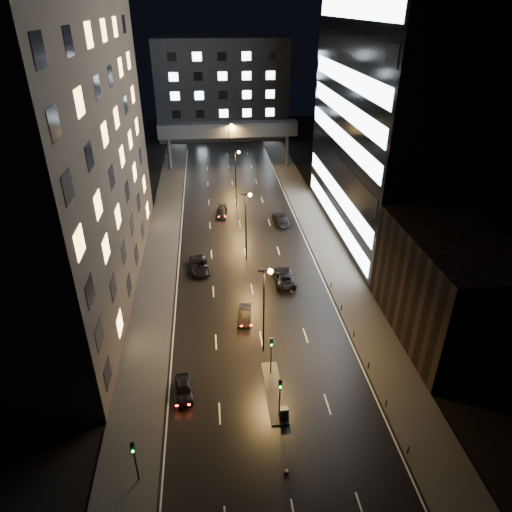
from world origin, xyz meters
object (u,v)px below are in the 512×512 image
at_px(car_away_d, 222,212).
at_px(car_away_b, 245,315).
at_px(car_toward_b, 281,219).
at_px(car_away_c, 200,265).
at_px(utility_cabinet, 284,413).
at_px(car_toward_a, 284,277).
at_px(car_away_a, 184,389).

bearing_deg(car_away_d, car_away_b, -80.80).
height_order(car_away_b, car_toward_b, car_toward_b).
distance_m(car_away_c, utility_cabinet, 27.79).
relative_size(car_toward_b, utility_cabinet, 4.88).
relative_size(car_toward_a, car_toward_b, 0.99).
bearing_deg(car_away_a, car_away_c, 79.14).
bearing_deg(car_away_a, car_toward_b, 60.73).
xyz_separation_m(car_away_c, utility_cabinet, (7.41, -26.78, -0.03)).
bearing_deg(car_away_c, car_toward_b, 39.40).
height_order(car_away_a, car_away_c, car_away_c).
bearing_deg(car_away_d, car_away_a, -90.89).
distance_m(car_away_a, utility_cabinet, 9.80).
distance_m(car_away_c, car_away_d, 18.64).
distance_m(car_away_b, utility_cabinet, 15.06).
bearing_deg(car_toward_b, car_away_b, 69.79).
relative_size(car_away_a, car_away_d, 0.86).
height_order(car_away_b, car_toward_a, car_toward_a).
bearing_deg(car_away_d, car_toward_b, -16.82).
xyz_separation_m(car_away_d, car_toward_a, (7.22, -22.49, 0.12)).
bearing_deg(utility_cabinet, car_toward_a, 81.21).
bearing_deg(car_toward_a, car_away_c, -22.78).
bearing_deg(car_away_d, car_toward_a, -65.61).
distance_m(car_away_a, car_away_c, 22.87).
relative_size(car_away_b, utility_cabinet, 3.47).
xyz_separation_m(car_away_d, utility_cabinet, (3.57, -45.03, 0.07)).
bearing_deg(car_toward_a, utility_cabinet, 79.05).
xyz_separation_m(car_away_c, car_toward_a, (11.05, -4.25, 0.02)).
distance_m(car_away_b, car_toward_a, 9.62).
relative_size(car_away_b, car_toward_a, 0.72).
bearing_deg(car_away_a, car_away_d, 75.56).
bearing_deg(car_away_c, car_away_a, -100.47).
xyz_separation_m(car_away_b, car_away_d, (-1.37, 30.13, -0.00)).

